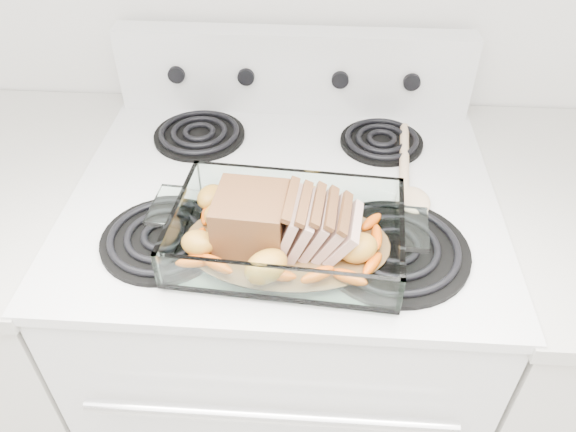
# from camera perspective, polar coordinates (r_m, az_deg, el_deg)

# --- Properties ---
(electric_range) EXTENTS (0.78, 0.70, 1.12)m
(electric_range) POSITION_cam_1_polar(r_m,az_deg,el_deg) (1.38, -0.29, -12.08)
(electric_range) COLOR silver
(electric_range) RESTS_ON ground
(counter_left) EXTENTS (0.58, 0.68, 0.93)m
(counter_left) POSITION_cam_1_polar(r_m,az_deg,el_deg) (1.57, -25.76, -9.98)
(counter_left) COLOR silver
(counter_left) RESTS_ON ground
(counter_right) EXTENTS (0.58, 0.68, 0.93)m
(counter_right) POSITION_cam_1_polar(r_m,az_deg,el_deg) (1.51, 26.40, -12.58)
(counter_right) COLOR silver
(counter_right) RESTS_ON ground
(baking_dish) EXTENTS (0.36, 0.24, 0.07)m
(baking_dish) POSITION_cam_1_polar(r_m,az_deg,el_deg) (0.90, -0.08, -2.22)
(baking_dish) COLOR white
(baking_dish) RESTS_ON electric_range
(pork_roast) EXTENTS (0.23, 0.11, 0.09)m
(pork_roast) POSITION_cam_1_polar(r_m,az_deg,el_deg) (0.88, -1.52, -0.65)
(pork_roast) COLOR brown
(pork_roast) RESTS_ON baking_dish
(roast_vegetables) EXTENTS (0.35, 0.19, 0.04)m
(roast_vegetables) POSITION_cam_1_polar(r_m,az_deg,el_deg) (0.93, -0.18, -0.30)
(roast_vegetables) COLOR #D2460E
(roast_vegetables) RESTS_ON baking_dish
(wooden_spoon) EXTENTS (0.06, 0.29, 0.02)m
(wooden_spoon) POSITION_cam_1_polar(r_m,az_deg,el_deg) (1.07, 12.19, 3.48)
(wooden_spoon) COLOR beige
(wooden_spoon) RESTS_ON electric_range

